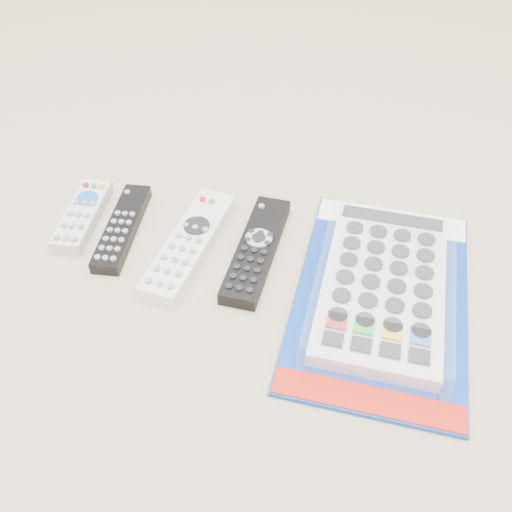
% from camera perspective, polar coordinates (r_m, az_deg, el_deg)
% --- Properties ---
extents(remote_small_grey, '(0.05, 0.15, 0.02)m').
position_cam_1_polar(remote_small_grey, '(0.86, -16.96, 3.92)').
color(remote_small_grey, '#B2B2B4').
rests_on(remote_small_grey, ground).
extents(remote_slim_black, '(0.05, 0.18, 0.02)m').
position_cam_1_polar(remote_slim_black, '(0.83, -13.24, 2.79)').
color(remote_slim_black, black).
rests_on(remote_slim_black, ground).
extents(remote_silver_dvd, '(0.09, 0.22, 0.02)m').
position_cam_1_polar(remote_silver_dvd, '(0.78, -6.69, 1.19)').
color(remote_silver_dvd, silver).
rests_on(remote_silver_dvd, ground).
extents(remote_large_black, '(0.07, 0.21, 0.02)m').
position_cam_1_polar(remote_large_black, '(0.77, 0.06, 0.68)').
color(remote_large_black, black).
rests_on(remote_large_black, ground).
extents(jumbo_remote_packaged, '(0.24, 0.37, 0.05)m').
position_cam_1_polar(jumbo_remote_packaged, '(0.73, 12.62, -2.75)').
color(jumbo_remote_packaged, navy).
rests_on(jumbo_remote_packaged, ground).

